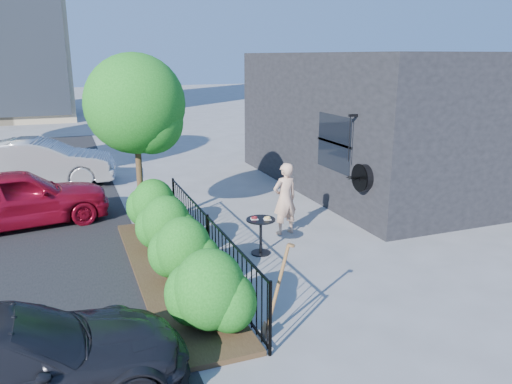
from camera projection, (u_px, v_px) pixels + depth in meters
name	position (u px, v px, depth m)	size (l,w,h in m)	color
ground	(281.00, 258.00, 9.97)	(120.00, 120.00, 0.00)	gray
shop_building	(385.00, 120.00, 15.40)	(6.22, 9.00, 4.00)	black
fence	(208.00, 242.00, 9.30)	(0.05, 6.05, 1.10)	black
planting_bed	(172.00, 273.00, 9.20)	(1.30, 6.00, 0.08)	#382616
shrubs	(175.00, 237.00, 9.15)	(1.10, 5.60, 1.24)	#166216
patio_tree	(139.00, 110.00, 10.94)	(2.20, 2.20, 3.94)	#3F2B19
cafe_table	(261.00, 230.00, 10.08)	(0.59, 0.59, 0.80)	black
woman	(285.00, 199.00, 11.16)	(0.60, 0.39, 1.64)	#D2A388
shovel	(275.00, 297.00, 7.03)	(0.48, 0.19, 1.44)	brown
car_red	(17.00, 198.00, 11.69)	(1.65, 4.09, 1.39)	#A30D26
car_silver	(40.00, 163.00, 15.38)	(1.54, 4.41, 1.45)	#A1A1A6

